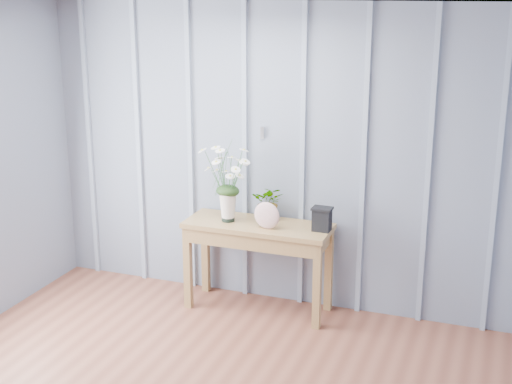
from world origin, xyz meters
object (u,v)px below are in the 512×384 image
at_px(daisy_vase, 228,172).
at_px(carved_box, 322,219).
at_px(sideboard, 258,237).
at_px(felt_disc_vessel, 267,215).

bearing_deg(daisy_vase, carved_box, 2.51).
bearing_deg(sideboard, daisy_vase, -174.10).
bearing_deg(sideboard, felt_disc_vessel, -41.48).
height_order(sideboard, daisy_vase, daisy_vase).
xyz_separation_m(daisy_vase, carved_box, (0.78, 0.03, -0.32)).
xyz_separation_m(sideboard, daisy_vase, (-0.25, -0.03, 0.53)).
height_order(sideboard, felt_disc_vessel, felt_disc_vessel).
bearing_deg(carved_box, felt_disc_vessel, -166.14).
relative_size(daisy_vase, carved_box, 3.48).
bearing_deg(sideboard, carved_box, 0.89).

